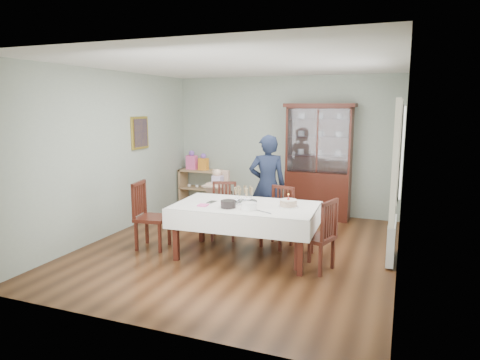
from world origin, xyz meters
The scene contains 25 objects.
floor centered at (0.00, 0.00, 0.00)m, with size 5.00×5.00×0.00m, color #593319.
room_shell centered at (0.00, 0.53, 1.70)m, with size 5.00×5.00×5.00m.
dining_table centered at (0.22, -0.28, 0.38)m, with size 2.05×1.24×0.76m.
china_cabinet centered at (0.75, 2.26, 1.12)m, with size 1.30×0.48×2.18m.
sideboard centered at (-1.75, 2.28, 0.40)m, with size 0.90×0.38×0.80m.
picture_frame centered at (-2.22, 0.80, 1.65)m, with size 0.04×0.48×0.58m, color gold.
window centered at (2.22, 0.30, 1.55)m, with size 0.04×1.02×1.22m, color white.
curtain_left centered at (2.16, -0.32, 1.45)m, with size 0.07×0.30×1.55m, color silver.
curtain_right centered at (2.16, 0.92, 1.45)m, with size 0.07×0.30×1.55m, color silver.
radiator centered at (2.16, 0.30, 0.30)m, with size 0.10×0.80×0.55m, color white.
chair_far_left centered at (-0.41, 0.41, 0.27)m, with size 0.51×0.51×0.91m.
chair_far_right centered at (0.51, 0.33, 0.27)m, with size 0.50×0.50×0.91m.
chair_end_left centered at (-1.24, -0.42, 0.30)m, with size 0.52×0.52×1.01m.
chair_end_right centered at (1.25, -0.41, 0.28)m, with size 0.53×0.53×0.95m.
woman centered at (0.16, 0.91, 0.83)m, with size 0.61×0.40×1.67m, color black.
high_chair centered at (-0.86, 1.19, 0.39)m, with size 0.50×0.50×1.01m.
champagne_tray centered at (0.14, -0.15, 0.83)m, with size 0.38×0.38×0.23m.
birthday_cake centered at (0.81, -0.19, 0.81)m, with size 0.27×0.27×0.19m.
plate_stack_dark centered at (0.05, -0.52, 0.81)m, with size 0.21×0.21×0.10m, color black.
plate_stack_white centered at (0.36, -0.52, 0.81)m, with size 0.22×0.22×0.09m, color white.
napkin_stack centered at (-0.31, -0.55, 0.77)m, with size 0.13×0.13×0.02m, color #F459A1.
cutlery centered at (-0.33, -0.31, 0.77)m, with size 0.12×0.18×0.01m, color silver, non-canonical shape.
cake_knife centered at (0.58, -0.59, 0.77)m, with size 0.28×0.02×0.01m, color silver.
gift_bag_pink centered at (-1.94, 2.26, 0.98)m, with size 0.22×0.15×0.40m.
gift_bag_orange centered at (-1.67, 2.26, 0.96)m, with size 0.20×0.15×0.35m.
Camera 1 is at (2.25, -5.76, 2.13)m, focal length 32.00 mm.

